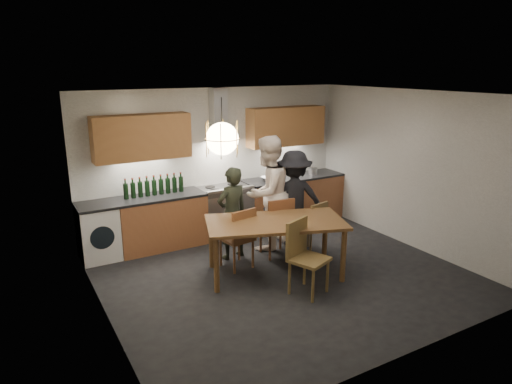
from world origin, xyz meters
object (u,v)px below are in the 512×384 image
person_left (232,213)px  mixing_bowl (268,179)px  chair_front (303,252)px  person_mid (267,193)px  wine_bottles (154,185)px  dining_table (275,227)px  person_right (294,199)px  chair_back_left (240,235)px  stock_pot (313,171)px

person_left → mixing_bowl: bearing=-150.9°
chair_front → mixing_bowl: chair_front is taller
person_mid → wine_bottles: 1.87m
dining_table → person_right: size_ratio=1.33×
mixing_bowl → wine_bottles: 2.16m
chair_back_left → wine_bottles: size_ratio=0.94×
wine_bottles → mixing_bowl: bearing=-2.2°
person_mid → person_right: (0.44, -0.12, -0.13)m
stock_pot → person_left: bearing=-156.9°
dining_table → person_right: person_right is taller
person_mid → stock_pot: bearing=-172.4°
mixing_bowl → wine_bottles: (-2.15, 0.08, 0.13)m
mixing_bowl → person_right: bearing=-96.4°
stock_pot → wine_bottles: (-3.17, 0.09, 0.10)m
stock_pot → wine_bottles: bearing=178.3°
person_mid → person_left: bearing=-13.4°
dining_table → stock_pot: stock_pot is taller
chair_front → person_left: (-0.31, 1.49, 0.16)m
stock_pot → dining_table: bearing=-137.9°
person_left → stock_pot: (2.28, 0.97, 0.22)m
person_right → mixing_bowl: 1.01m
person_mid → wine_bottles: person_mid is taller
dining_table → person_left: person_left is taller
chair_back_left → person_left: bearing=-111.5°
chair_front → person_left: person_left is taller
chair_front → person_right: (0.84, 1.47, 0.24)m
person_left → person_mid: person_mid is taller
person_mid → mixing_bowl: person_mid is taller
chair_front → dining_table: bearing=72.8°
mixing_bowl → stock_pot: (1.02, -0.01, 0.03)m
person_mid → wine_bottles: bearing=-52.5°
chair_front → wine_bottles: wine_bottles is taller
person_mid → stock_pot: size_ratio=10.90×
chair_back_left → person_left: 0.49m
chair_front → person_right: person_right is taller
dining_table → stock_pot: 2.73m
chair_front → person_right: bearing=38.8°
dining_table → person_left: (-0.26, 0.86, 0.01)m
person_mid → stock_pot: person_mid is taller
chair_front → wine_bottles: bearing=93.8°
chair_back_left → person_right: 1.34m
dining_table → chair_back_left: (-0.35, 0.42, -0.19)m
person_right → wine_bottles: bearing=-5.8°
dining_table → person_mid: 1.07m
dining_table → wine_bottles: 2.26m
dining_table → person_mid: person_mid is taller
dining_table → chair_back_left: size_ratio=2.28×
chair_front → person_right: size_ratio=0.62×
chair_front → mixing_bowl: bearing=47.5°
person_mid → person_right: bearing=143.6°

